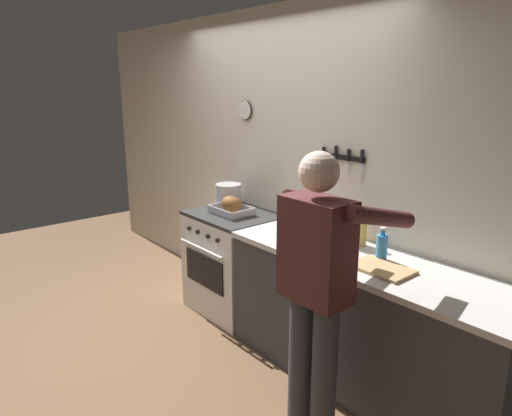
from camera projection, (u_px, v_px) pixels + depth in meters
The scene contains 14 objects.
ground_plane at pixel (147, 359), 3.45m from camera, with size 8.00×8.00×0.00m, color brown.
wall_back at pixel (282, 166), 3.96m from camera, with size 6.00×0.13×2.60m.
counter_block at pixel (364, 323), 3.07m from camera, with size 2.03×0.65×0.90m.
stove at pixel (234, 262), 4.12m from camera, with size 0.76×0.67×0.90m.
person_cook at pixel (318, 282), 2.49m from camera, with size 0.51×0.63×1.66m.
roasting_pan at pixel (231, 206), 3.97m from camera, with size 0.35×0.26×0.16m.
stock_pot at pixel (228, 196), 4.18m from camera, with size 0.23×0.23×0.21m.
cutting_board at pixel (381, 268), 2.78m from camera, with size 0.36×0.24×0.02m, color tan.
bottle_wine_red at pixel (344, 225), 3.21m from camera, with size 0.08×0.08×0.31m.
bottle_hot_sauce at pixel (299, 221), 3.51m from camera, with size 0.05×0.05×0.19m.
bottle_vinegar at pixel (297, 209), 3.71m from camera, with size 0.06×0.06×0.26m.
bottle_olive_oil at pixel (322, 225), 3.29m from camera, with size 0.07×0.07×0.26m.
bottle_cooking_oil at pixel (361, 230), 3.18m from camera, with size 0.08×0.08×0.26m.
bottle_dish_soap at pixel (382, 246), 2.92m from camera, with size 0.07×0.07×0.21m.
Camera 1 is at (2.85, -1.34, 1.98)m, focal length 32.50 mm.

